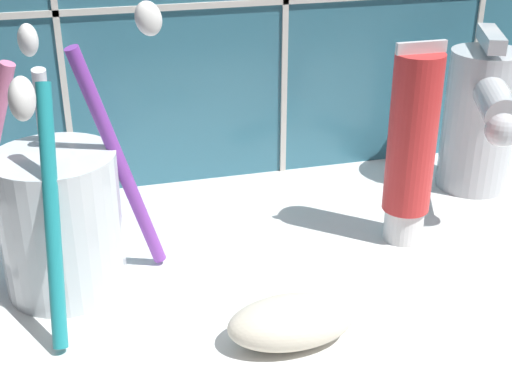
{
  "coord_description": "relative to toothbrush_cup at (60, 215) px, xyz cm",
  "views": [
    {
      "loc": [
        -15.99,
        -37.92,
        28.56
      ],
      "look_at": [
        -5.26,
        1.79,
        8.65
      ],
      "focal_mm": 50.0,
      "sensor_mm": 36.0,
      "label": 1
    }
  ],
  "objects": [
    {
      "name": "toothpaste_tube",
      "position": [
        24.51,
        -0.0,
        2.12
      ],
      "size": [
        3.62,
        3.45,
        14.98
      ],
      "color": "white",
      "rests_on": "sink_counter"
    },
    {
      "name": "sink_faucet",
      "position": [
        34.1,
        6.35,
        1.23
      ],
      "size": [
        7.49,
        12.21,
        13.47
      ],
      "rotation": [
        0.0,
        0.0,
        -1.96
      ],
      "color": "silver",
      "rests_on": "sink_counter"
    },
    {
      "name": "soap_bar",
      "position": [
        12.63,
        -9.66,
        -3.96
      ],
      "size": [
        7.73,
        4.39,
        2.73
      ],
      "primitive_type": "ellipsoid",
      "color": "silver",
      "rests_on": "sink_counter"
    },
    {
      "name": "sink_counter",
      "position": [
        17.62,
        -4.48,
        -6.32
      ],
      "size": [
        73.2,
        38.65,
        2.0
      ],
      "primitive_type": "cube",
      "color": "white",
      "rests_on": "ground"
    },
    {
      "name": "toothbrush_cup",
      "position": [
        0.0,
        0.0,
        0.0
      ],
      "size": [
        16.33,
        15.15,
        18.53
      ],
      "color": "silver",
      "rests_on": "sink_counter"
    }
  ]
}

